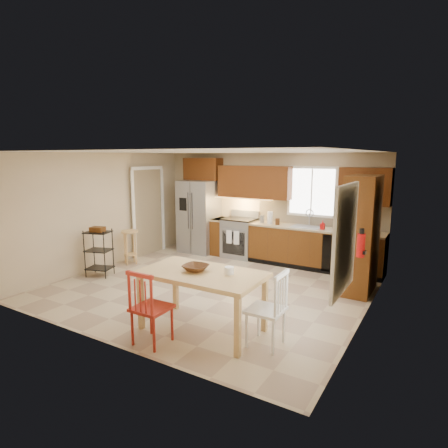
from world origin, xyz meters
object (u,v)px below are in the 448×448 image
at_px(table_jar, 229,272).
at_px(soap_bottle, 323,225).
at_px(pantry, 361,235).
at_px(chair_white, 266,309).
at_px(refrigerator, 199,216).
at_px(range_stove, 240,238).
at_px(fire_extinguisher, 361,245).
at_px(bar_stool, 130,247).
at_px(table_bowl, 196,271).
at_px(chair_red, 152,306).
at_px(utility_cart, 99,253).
at_px(dining_table, 202,302).

bearing_deg(table_jar, soap_bottle, 86.07).
relative_size(pantry, chair_white, 2.09).
xyz_separation_m(refrigerator, range_stove, (1.15, 0.06, -0.45)).
distance_m(soap_bottle, fire_extinguisher, 2.27).
height_order(range_stove, table_jar, table_jar).
height_order(soap_bottle, pantry, pantry).
bearing_deg(bar_stool, fire_extinguisher, 12.17).
height_order(fire_extinguisher, table_bowl, fire_extinguisher).
relative_size(range_stove, chair_red, 0.91).
height_order(refrigerator, soap_bottle, refrigerator).
bearing_deg(soap_bottle, chair_white, -84.64).
distance_m(refrigerator, range_stove, 1.24).
bearing_deg(utility_cart, chair_red, -47.29).
xyz_separation_m(fire_extinguisher, chair_white, (-0.82, -1.61, -0.60)).
bearing_deg(pantry, table_bowl, -121.64).
bearing_deg(fire_extinguisher, table_jar, -131.76).
bearing_deg(bar_stool, pantry, 24.43).
distance_m(dining_table, utility_cart, 3.31).
distance_m(pantry, chair_white, 2.79).
height_order(range_stove, utility_cart, utility_cart).
height_order(dining_table, chair_red, chair_red).
distance_m(dining_table, table_bowl, 0.44).
bearing_deg(dining_table, pantry, 59.23).
height_order(chair_white, utility_cart, chair_white).
xyz_separation_m(pantry, table_bowl, (-1.67, -2.71, -0.21)).
bearing_deg(dining_table, table_jar, 15.14).
relative_size(fire_extinguisher, utility_cart, 0.37).
xyz_separation_m(chair_red, utility_cart, (-2.83, 1.58, -0.02)).
bearing_deg(table_bowl, bar_stool, 149.05).
relative_size(fire_extinguisher, chair_white, 0.36).
distance_m(range_stove, table_bowl, 3.94).
height_order(soap_bottle, chair_red, soap_bottle).
height_order(range_stove, table_bowl, range_stove).
height_order(refrigerator, dining_table, refrigerator).
relative_size(soap_bottle, chair_red, 0.19).
distance_m(dining_table, chair_white, 0.96).
xyz_separation_m(fire_extinguisher, utility_cart, (-4.94, -0.73, -0.62)).
distance_m(fire_extinguisher, bar_stool, 5.08).
height_order(table_jar, utility_cart, utility_cart).
xyz_separation_m(range_stove, bar_stool, (-1.85, -1.81, -0.08)).
bearing_deg(table_bowl, utility_cart, 163.11).
xyz_separation_m(refrigerator, utility_cart, (-0.61, -2.71, -0.43)).
bearing_deg(refrigerator, bar_stool, -111.80).
bearing_deg(bar_stool, chair_white, -8.85).
xyz_separation_m(chair_red, table_jar, (0.72, 0.76, 0.37)).
height_order(refrigerator, bar_stool, refrigerator).
bearing_deg(pantry, soap_bottle, 136.55).
bearing_deg(chair_white, refrigerator, 43.59).
height_order(refrigerator, table_jar, refrigerator).
xyz_separation_m(dining_table, bar_stool, (-3.26, 1.89, -0.03)).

